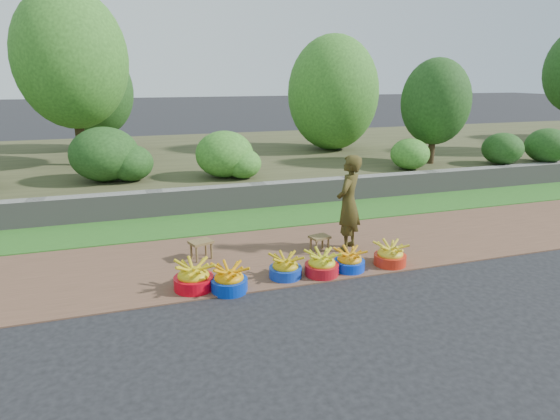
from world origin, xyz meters
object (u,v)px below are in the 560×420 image
object	(u,v)px
stool_right	(320,239)
vendor_woman	(348,203)
basin_c	(285,268)
stool_left	(201,245)
basin_d	(322,265)
basin_f	(390,255)
basin_b	(229,280)
basin_a	(194,278)
basin_e	(349,261)

from	to	relation	value
stool_right	vendor_woman	bearing A→B (deg)	-2.00
basin_c	stool_left	bearing A→B (deg)	134.68
basin_d	basin_f	size ratio (longest dim) A/B	1.01
basin_f	stool_right	size ratio (longest dim) A/B	1.39
stool_left	vendor_woman	world-z (taller)	vendor_woman
basin_b	basin_c	distance (m)	0.89
basin_a	basin_c	distance (m)	1.33
stool_right	basin_e	bearing A→B (deg)	-80.08
basin_e	basin_f	xyz separation A→B (m)	(0.69, -0.01, 0.01)
basin_b	basin_f	size ratio (longest dim) A/B	1.02
basin_d	stool_right	size ratio (longest dim) A/B	1.41
basin_b	vendor_woman	distance (m)	2.50
basin_b	basin_f	world-z (taller)	basin_b
basin_d	basin_f	xyz separation A→B (m)	(1.16, 0.03, -0.00)
basin_a	stool_left	bearing A→B (deg)	75.96
basin_b	basin_c	xyz separation A→B (m)	(0.87, 0.17, -0.01)
basin_e	stool_left	xyz separation A→B (m)	(-2.07, 1.11, 0.11)
basin_e	basin_a	bearing A→B (deg)	178.59
basin_e	vendor_woman	bearing A→B (deg)	66.94
basin_d	vendor_woman	size ratio (longest dim) A/B	0.31
basin_a	basin_c	size ratio (longest dim) A/B	1.14
basin_b	stool_right	xyz separation A→B (m)	(1.73, 0.96, 0.07)
basin_f	stool_left	world-z (taller)	basin_f
stool_left	basin_c	bearing A→B (deg)	-45.32
stool_left	stool_right	xyz separation A→B (m)	(1.92, -0.28, -0.02)
basin_c	stool_left	distance (m)	1.51
basin_d	vendor_woman	bearing A→B (deg)	46.22
basin_e	vendor_woman	world-z (taller)	vendor_woman
basin_c	basin_b	bearing A→B (deg)	-168.84
basin_a	stool_left	distance (m)	1.09
basin_f	vendor_woman	distance (m)	1.11
basin_f	vendor_woman	bearing A→B (deg)	112.82
stool_left	basin_a	bearing A→B (deg)	-104.04
basin_a	basin_f	world-z (taller)	basin_a
basin_c	basin_f	bearing A→B (deg)	-1.68
stool_left	vendor_woman	bearing A→B (deg)	-7.13
basin_a	stool_right	xyz separation A→B (m)	(2.19, 0.77, 0.06)
basin_e	stool_left	bearing A→B (deg)	151.69
basin_c	stool_left	xyz separation A→B (m)	(-1.06, 1.07, 0.10)
basin_e	stool_right	size ratio (longest dim) A/B	1.29
basin_a	vendor_woman	bearing A→B (deg)	15.74
basin_d	stool_left	bearing A→B (deg)	144.27
basin_c	basin_e	distance (m)	1.01
basin_a	basin_b	world-z (taller)	basin_a
basin_a	basin_d	world-z (taller)	basin_a
basin_a	basin_f	bearing A→B (deg)	-1.25
basin_c	basin_f	world-z (taller)	basin_f
basin_d	vendor_woman	xyz separation A→B (m)	(0.81, 0.85, 0.65)
basin_c	vendor_woman	world-z (taller)	vendor_woman
basin_b	basin_c	bearing A→B (deg)	11.16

